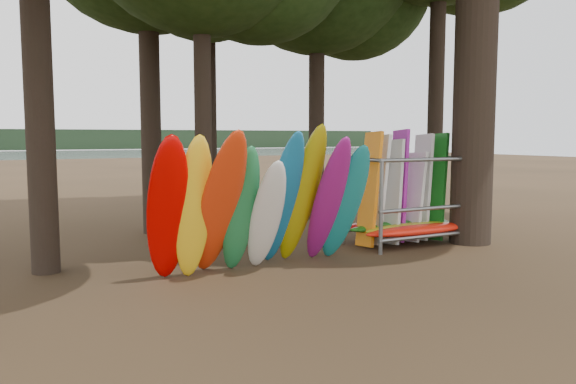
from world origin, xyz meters
name	(u,v)px	position (x,y,z in m)	size (l,w,h in m)	color
ground	(349,266)	(0.00, 0.00, 0.00)	(120.00, 120.00, 0.00)	#47331E
lake	(53,159)	(0.00, 60.00, 0.00)	(160.00, 160.00, 0.00)	gray
far_shore	(26,140)	(0.00, 110.00, 2.00)	(160.00, 4.00, 4.00)	black
kayak_row	(263,205)	(-1.74, 0.36, 1.30)	(4.50, 2.11, 2.99)	#C80100
storage_rack	(406,203)	(2.59, 1.37, 0.99)	(3.23, 1.57, 2.79)	gray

